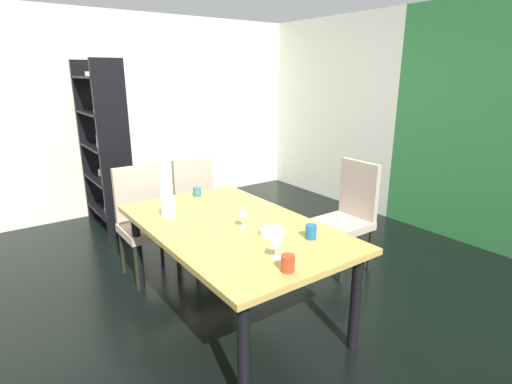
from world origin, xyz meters
TOP-DOWN VIEW (x-y plane):
  - ground_plane at (0.00, 0.00)m, footprint 5.24×5.42m
  - back_panel_interior at (-1.43, 2.66)m, footprint 2.38×0.10m
  - left_interior_panel at (-2.57, 0.00)m, footprint 0.10×5.42m
  - dining_table at (0.44, -0.18)m, footprint 1.80×1.09m
  - chair_head_far at (0.40, 1.13)m, footprint 0.44×0.45m
  - chair_left_far at (-0.60, 0.11)m, footprint 0.44×0.44m
  - chair_left_near at (-0.60, -0.46)m, footprint 0.44×0.44m
  - display_shelf at (-2.02, -0.37)m, footprint 0.91×0.34m
  - wine_glass_left at (1.05, -0.25)m, footprint 0.07×0.07m
  - wine_glass_near_window at (0.55, -0.15)m, footprint 0.06×0.06m
  - serving_bowl_north at (0.77, -0.06)m, footprint 0.17×0.17m
  - cup_south at (0.96, 0.11)m, footprint 0.07×0.07m
  - cup_rear at (-0.32, -0.05)m, footprint 0.07×0.07m
  - cup_west at (1.22, -0.31)m, footprint 0.08×0.08m
  - pitcher_corner at (0.02, -0.47)m, footprint 0.13×0.11m

SIDE VIEW (x-z plane):
  - ground_plane at x=0.00m, z-range -0.02..0.00m
  - chair_left_near at x=-0.60m, z-range 0.05..1.04m
  - chair_left_far at x=-0.60m, z-range 0.05..1.04m
  - chair_head_far at x=0.40m, z-range 0.04..1.07m
  - dining_table at x=0.44m, z-range 0.30..1.04m
  - serving_bowl_north at x=0.77m, z-range 0.74..0.78m
  - cup_rear at x=-0.32m, z-range 0.74..0.82m
  - cup_south at x=0.96m, z-range 0.74..0.84m
  - cup_west at x=1.22m, z-range 0.74..0.84m
  - pitcher_corner at x=0.02m, z-range 0.74..0.90m
  - wine_glass_left at x=1.05m, z-range 0.77..0.92m
  - wine_glass_near_window at x=0.55m, z-range 0.78..0.94m
  - display_shelf at x=-2.02m, z-range 0.02..1.96m
  - back_panel_interior at x=-1.43m, z-range 0.00..2.53m
  - left_interior_panel at x=-2.57m, z-range 0.00..2.53m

